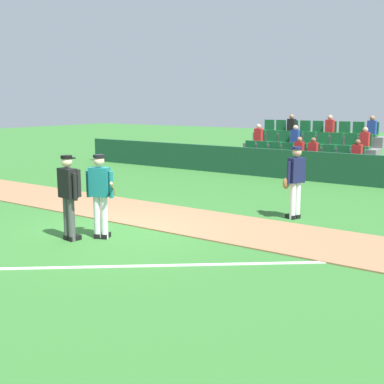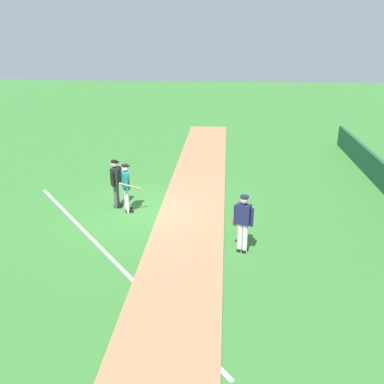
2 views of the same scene
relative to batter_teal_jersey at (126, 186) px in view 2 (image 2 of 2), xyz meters
The scene contains 6 objects.
ground_plane 1.06m from the batter_teal_jersey, 111.82° to the left, with size 80.00×80.00×0.00m, color #33702D.
infield_dirt_path 2.47m from the batter_teal_jersey, 94.11° to the left, with size 28.00×2.31×0.03m, color #9E704C.
foul_line_chalk 3.00m from the batter_teal_jersey, ahead, with size 12.00×0.10×0.01m, color white.
batter_teal_jersey is the anchor object (origin of this frame).
umpire_home_plate 0.63m from the batter_teal_jersey, 132.82° to the right, with size 0.59×0.34×1.76m.
runner_navy_jersey 4.72m from the batter_teal_jersey, 56.80° to the left, with size 0.42×0.62×1.76m.
Camera 2 is at (13.80, 2.97, 6.08)m, focal length 39.84 mm.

